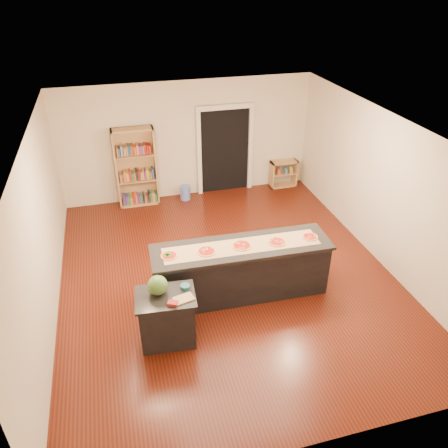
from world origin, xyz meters
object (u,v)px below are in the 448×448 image
object	(u,v)px
bookshelf	(136,168)
watermelon	(158,285)
waste_bin	(185,193)
kitchen_island	(241,270)
low_shelf	(283,174)
side_counter	(167,318)

from	to	relation	value
bookshelf	watermelon	distance (m)	4.52
bookshelf	waste_bin	bearing A→B (deg)	-3.28
waste_bin	kitchen_island	bearing A→B (deg)	-85.82
kitchen_island	waste_bin	bearing A→B (deg)	95.93
bookshelf	low_shelf	bearing A→B (deg)	0.30
watermelon	bookshelf	bearing A→B (deg)	88.79
waste_bin	watermelon	xyz separation A→B (m)	(-1.21, -4.46, 0.83)
low_shelf	waste_bin	distance (m)	2.60
low_shelf	waste_bin	size ratio (longest dim) A/B	1.94
side_counter	watermelon	size ratio (longest dim) A/B	2.98
waste_bin	side_counter	bearing A→B (deg)	-103.88
kitchen_island	bookshelf	xyz separation A→B (m)	(-1.39, 3.83, 0.44)
kitchen_island	low_shelf	size ratio (longest dim) A/B	4.38
bookshelf	low_shelf	distance (m)	3.75
side_counter	waste_bin	distance (m)	4.69
kitchen_island	low_shelf	distance (m)	4.50
side_counter	bookshelf	xyz separation A→B (m)	(0.01, 4.61, 0.50)
watermelon	side_counter	bearing A→B (deg)	-45.90
bookshelf	watermelon	xyz separation A→B (m)	(-0.10, -4.52, 0.07)
kitchen_island	side_counter	size ratio (longest dim) A/B	3.45
side_counter	watermelon	bearing A→B (deg)	139.08
kitchen_island	waste_bin	world-z (taller)	kitchen_island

